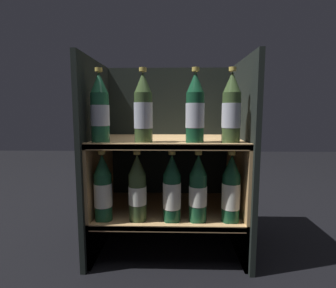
{
  "coord_description": "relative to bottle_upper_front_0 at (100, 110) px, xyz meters",
  "views": [
    {
      "loc": [
        0.03,
        -0.92,
        0.61
      ],
      "look_at": [
        0.0,
        0.14,
        0.48
      ],
      "focal_mm": 28.0,
      "sensor_mm": 36.0,
      "label": 1
    }
  ],
  "objects": [
    {
      "name": "fridge_back_wall",
      "position": [
        0.25,
        0.36,
        -0.2
      ],
      "size": [
        0.65,
        0.02,
        0.82
      ],
      "primitive_type": "cube",
      "color": "black",
      "rests_on": "ground_plane"
    },
    {
      "name": "ground_plane",
      "position": [
        0.25,
        -0.06,
        -0.61
      ],
      "size": [
        6.0,
        6.0,
        0.0
      ],
      "primitive_type": "plane",
      "color": "black"
    },
    {
      "name": "bottle_upper_front_3",
      "position": [
        0.49,
        0.0,
        -0.0
      ],
      "size": [
        0.07,
        0.07,
        0.28
      ],
      "color": "#384C28",
      "rests_on": "shelf_upper"
    },
    {
      "name": "bottle_upper_front_0",
      "position": [
        0.0,
        0.0,
        0.0
      ],
      "size": [
        0.07,
        0.07,
        0.28
      ],
      "color": "#1E5638",
      "rests_on": "shelf_upper"
    },
    {
      "name": "bottle_upper_front_1",
      "position": [
        0.16,
        0.0,
        -0.0
      ],
      "size": [
        0.07,
        0.07,
        0.28
      ],
      "color": "#384C28",
      "rests_on": "shelf_upper"
    },
    {
      "name": "bottle_lower_front_4",
      "position": [
        0.5,
        0.0,
        -0.31
      ],
      "size": [
        0.07,
        0.07,
        0.28
      ],
      "color": "#144228",
      "rests_on": "shelf_lower"
    },
    {
      "name": "shelf_upper",
      "position": [
        0.25,
        0.14,
        -0.25
      ],
      "size": [
        0.61,
        0.41,
        0.5
      ],
      "color": "tan",
      "rests_on": "ground_plane"
    },
    {
      "name": "bottle_lower_front_1",
      "position": [
        0.14,
        0.0,
        -0.31
      ],
      "size": [
        0.07,
        0.07,
        0.28
      ],
      "color": "#384C28",
      "rests_on": "shelf_lower"
    },
    {
      "name": "fridge_side_left",
      "position": [
        -0.06,
        0.14,
        -0.2
      ],
      "size": [
        0.02,
        0.45,
        0.82
      ],
      "primitive_type": "cube",
      "color": "black",
      "rests_on": "ground_plane"
    },
    {
      "name": "bottle_upper_front_2",
      "position": [
        0.36,
        0.0,
        -0.0
      ],
      "size": [
        0.07,
        0.07,
        0.28
      ],
      "color": "#144228",
      "rests_on": "shelf_upper"
    },
    {
      "name": "bottle_lower_front_0",
      "position": [
        0.0,
        0.0,
        -0.31
      ],
      "size": [
        0.07,
        0.07,
        0.28
      ],
      "color": "#194C2D",
      "rests_on": "shelf_lower"
    },
    {
      "name": "fridge_side_right",
      "position": [
        0.57,
        0.14,
        -0.2
      ],
      "size": [
        0.02,
        0.45,
        0.82
      ],
      "primitive_type": "cube",
      "color": "black",
      "rests_on": "ground_plane"
    },
    {
      "name": "bottle_lower_front_3",
      "position": [
        0.37,
        0.0,
        -0.31
      ],
      "size": [
        0.07,
        0.07,
        0.28
      ],
      "color": "#194C2D",
      "rests_on": "shelf_lower"
    },
    {
      "name": "shelf_lower",
      "position": [
        0.25,
        0.13,
        -0.46
      ],
      "size": [
        0.61,
        0.41,
        0.19
      ],
      "color": "tan",
      "rests_on": "ground_plane"
    },
    {
      "name": "bottle_lower_front_2",
      "position": [
        0.27,
        0.0,
        -0.31
      ],
      "size": [
        0.07,
        0.07,
        0.28
      ],
      "color": "#144228",
      "rests_on": "shelf_lower"
    }
  ]
}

